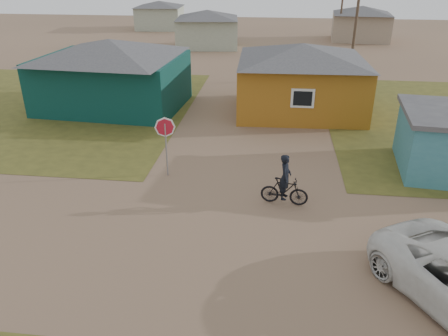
# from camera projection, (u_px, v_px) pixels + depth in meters

# --- Properties ---
(ground) EXTENTS (120.00, 120.00, 0.00)m
(ground) POSITION_uv_depth(u_px,v_px,m) (232.00, 248.00, 13.50)
(ground) COLOR #85654C
(grass_nw) EXTENTS (20.00, 18.00, 0.00)m
(grass_nw) POSITION_uv_depth(u_px,v_px,m) (26.00, 106.00, 26.64)
(grass_nw) COLOR brown
(grass_nw) RESTS_ON ground
(house_teal) EXTENTS (8.93, 7.08, 4.00)m
(house_teal) POSITION_uv_depth(u_px,v_px,m) (112.00, 73.00, 25.61)
(house_teal) COLOR #09322D
(house_teal) RESTS_ON ground
(house_yellow) EXTENTS (7.72, 6.76, 3.90)m
(house_yellow) POSITION_uv_depth(u_px,v_px,m) (301.00, 77.00, 24.90)
(house_yellow) COLOR #A06318
(house_yellow) RESTS_ON ground
(house_pale_west) EXTENTS (7.04, 6.15, 3.60)m
(house_pale_west) POSITION_uv_depth(u_px,v_px,m) (207.00, 28.00, 43.79)
(house_pale_west) COLOR #A5AD95
(house_pale_west) RESTS_ON ground
(house_beige_east) EXTENTS (6.95, 6.05, 3.60)m
(house_beige_east) POSITION_uv_depth(u_px,v_px,m) (361.00, 23.00, 47.45)
(house_beige_east) COLOR gray
(house_beige_east) RESTS_ON ground
(house_pale_north) EXTENTS (6.28, 5.81, 3.40)m
(house_pale_north) POSITION_uv_depth(u_px,v_px,m) (160.00, 15.00, 55.43)
(house_pale_north) COLOR #A5AD95
(house_pale_north) RESTS_ON ground
(utility_pole_near) EXTENTS (1.40, 0.20, 8.00)m
(utility_pole_near) POSITION_uv_depth(u_px,v_px,m) (356.00, 21.00, 30.72)
(utility_pole_near) COLOR #4E3C2F
(utility_pole_near) RESTS_ON ground
(utility_pole_far) EXTENTS (1.40, 0.20, 8.00)m
(utility_pole_far) POSITION_uv_depth(u_px,v_px,m) (342.00, 2.00, 44.94)
(utility_pole_far) COLOR #4E3C2F
(utility_pole_far) RESTS_ON ground
(stop_sign) EXTENTS (0.82, 0.16, 2.52)m
(stop_sign) POSITION_uv_depth(u_px,v_px,m) (165.00, 133.00, 17.29)
(stop_sign) COLOR gray
(stop_sign) RESTS_ON ground
(cyclist) EXTENTS (1.77, 0.69, 1.94)m
(cyclist) POSITION_uv_depth(u_px,v_px,m) (285.00, 186.00, 15.67)
(cyclist) COLOR black
(cyclist) RESTS_ON ground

